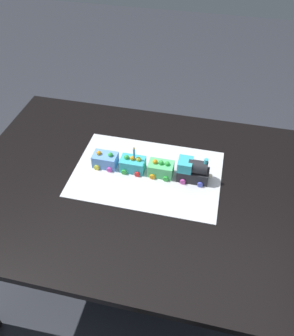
{
  "coord_description": "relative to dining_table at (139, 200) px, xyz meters",
  "views": [
    {
      "loc": [
        -0.25,
        0.94,
        1.75
      ],
      "look_at": [
        -0.02,
        -0.06,
        0.77
      ],
      "focal_mm": 37.26,
      "sensor_mm": 36.0,
      "label": 1
    }
  ],
  "objects": [
    {
      "name": "dining_table",
      "position": [
        0.0,
        0.0,
        0.0
      ],
      "size": [
        1.4,
        1.0,
        0.74
      ],
      "color": "black",
      "rests_on": "ground"
    },
    {
      "name": "cake_board",
      "position": [
        -0.02,
        -0.06,
        0.11
      ],
      "size": [
        0.6,
        0.4,
        0.0
      ],
      "primitive_type": "cube",
      "color": "silver",
      "rests_on": "dining_table"
    },
    {
      "name": "cake_locomotive",
      "position": [
        -0.21,
        -0.07,
        0.16
      ],
      "size": [
        0.14,
        0.08,
        0.12
      ],
      "color": "#232328",
      "rests_on": "cake_board"
    },
    {
      "name": "cake_car_tanker_turquoise",
      "position": [
        0.04,
        -0.07,
        0.14
      ],
      "size": [
        0.1,
        0.08,
        0.07
      ],
      "color": "#38B7C6",
      "rests_on": "cake_board"
    },
    {
      "name": "birthday_candle",
      "position": [
        0.03,
        -0.07,
        0.21
      ],
      "size": [
        0.01,
        0.01,
        0.05
      ],
      "color": "#4CA5E5",
      "rests_on": "cake_car_tanker_turquoise"
    },
    {
      "name": "cake_car_hopper_mint_green",
      "position": [
        -0.08,
        -0.07,
        0.14
      ],
      "size": [
        0.1,
        0.08,
        0.07
      ],
      "color": "#59CC7A",
      "rests_on": "cake_board"
    },
    {
      "name": "ground_plane",
      "position": [
        0.0,
        0.0,
        -0.63
      ],
      "size": [
        8.0,
        8.0,
        0.0
      ],
      "primitive_type": "plane",
      "color": "#2D3038"
    },
    {
      "name": "cake_car_flatbed_sky_blue",
      "position": [
        0.16,
        -0.07,
        0.14
      ],
      "size": [
        0.1,
        0.08,
        0.07
      ],
      "color": "#669EEA",
      "rests_on": "cake_board"
    }
  ]
}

